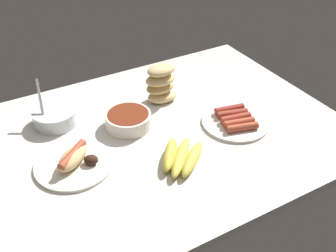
{
  "coord_description": "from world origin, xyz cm",
  "views": [
    {
      "loc": [
        51.57,
        94.96,
        80.99
      ],
      "look_at": [
        -1.14,
        1.89,
        3.0
      ],
      "focal_mm": 43.01,
      "sensor_mm": 36.0,
      "label": 1
    }
  ],
  "objects_px": {
    "bowl_chili": "(128,119)",
    "bowl_coleslaw": "(55,116)",
    "banana_bunch": "(181,157)",
    "bread_stack": "(161,83)",
    "plate_hotdog_assembled": "(74,161)",
    "plate_sausages": "(235,120)"
  },
  "relations": [
    {
      "from": "bread_stack",
      "to": "plate_sausages",
      "type": "bearing_deg",
      "value": 120.18
    },
    {
      "from": "plate_sausages",
      "to": "plate_hotdog_assembled",
      "type": "xyz_separation_m",
      "value": [
        0.55,
        -0.06,
        0.01
      ]
    },
    {
      "from": "bowl_chili",
      "to": "bowl_coleslaw",
      "type": "height_order",
      "value": "bowl_coleslaw"
    },
    {
      "from": "plate_sausages",
      "to": "bowl_coleslaw",
      "type": "distance_m",
      "value": 0.62
    },
    {
      "from": "banana_bunch",
      "to": "bread_stack",
      "type": "xyz_separation_m",
      "value": [
        -0.12,
        -0.34,
        0.05
      ]
    },
    {
      "from": "bowl_chili",
      "to": "bowl_coleslaw",
      "type": "relative_size",
      "value": 1.03
    },
    {
      "from": "plate_sausages",
      "to": "banana_bunch",
      "type": "distance_m",
      "value": 0.28
    },
    {
      "from": "banana_bunch",
      "to": "plate_hotdog_assembled",
      "type": "distance_m",
      "value": 0.32
    },
    {
      "from": "plate_hotdog_assembled",
      "to": "bread_stack",
      "type": "bearing_deg",
      "value": -154.23
    },
    {
      "from": "plate_sausages",
      "to": "plate_hotdog_assembled",
      "type": "distance_m",
      "value": 0.56
    },
    {
      "from": "banana_bunch",
      "to": "plate_hotdog_assembled",
      "type": "height_order",
      "value": "plate_hotdog_assembled"
    },
    {
      "from": "banana_bunch",
      "to": "bread_stack",
      "type": "distance_m",
      "value": 0.36
    },
    {
      "from": "plate_sausages",
      "to": "bread_stack",
      "type": "relative_size",
      "value": 1.6
    },
    {
      "from": "plate_sausages",
      "to": "bowl_coleslaw",
      "type": "bearing_deg",
      "value": -29.67
    },
    {
      "from": "bowl_chili",
      "to": "bread_stack",
      "type": "height_order",
      "value": "bread_stack"
    },
    {
      "from": "plate_sausages",
      "to": "bread_stack",
      "type": "bearing_deg",
      "value": -59.82
    },
    {
      "from": "bread_stack",
      "to": "plate_hotdog_assembled",
      "type": "xyz_separation_m",
      "value": [
        0.4,
        0.19,
        -0.05
      ]
    },
    {
      "from": "bowl_chili",
      "to": "bread_stack",
      "type": "xyz_separation_m",
      "value": [
        -0.18,
        -0.09,
        0.04
      ]
    },
    {
      "from": "bowl_coleslaw",
      "to": "banana_bunch",
      "type": "bearing_deg",
      "value": 124.98
    },
    {
      "from": "plate_sausages",
      "to": "banana_bunch",
      "type": "bearing_deg",
      "value": 16.62
    },
    {
      "from": "bowl_chili",
      "to": "bread_stack",
      "type": "bearing_deg",
      "value": -152.5
    },
    {
      "from": "banana_bunch",
      "to": "bowl_chili",
      "type": "distance_m",
      "value": 0.25
    }
  ]
}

